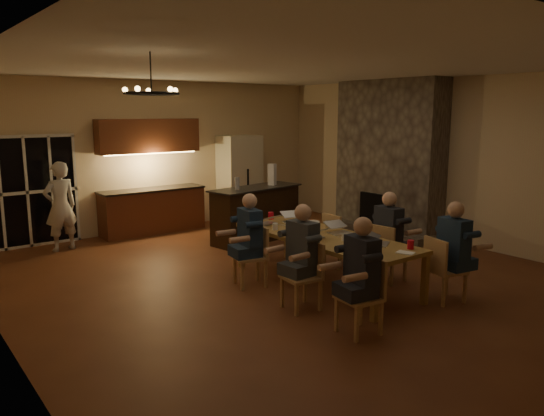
{
  "coord_description": "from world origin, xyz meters",
  "views": [
    {
      "loc": [
        -5.0,
        -6.17,
        2.56
      ],
      "look_at": [
        -0.07,
        0.3,
        1.07
      ],
      "focal_mm": 35.0,
      "sensor_mm": 36.0,
      "label": 1
    }
  ],
  "objects_px": {
    "can_silver": "(364,241)",
    "person_right_mid": "(388,237)",
    "person_left_mid": "(302,256)",
    "laptop_f": "(294,216)",
    "can_cola": "(260,217)",
    "bar_blender": "(272,174)",
    "chair_left_mid": "(301,276)",
    "plate_near": "(369,240)",
    "chair_right_near": "(446,269)",
    "mug_mid": "(305,224)",
    "standing_person": "(60,206)",
    "person_right_near": "(453,252)",
    "redcup_mid": "(289,230)",
    "chair_right_far": "(340,240)",
    "laptop_b": "(380,236)",
    "redcup_far": "(271,216)",
    "plate_left": "(353,249)",
    "chandelier": "(152,93)",
    "chair_left_near": "(359,297)",
    "plate_far": "(312,222)",
    "person_left_far": "(250,240)",
    "laptop_e": "(266,217)",
    "laptop_c": "(312,230)",
    "person_left_near": "(361,276)",
    "can_right": "(328,224)",
    "mug_front": "(345,237)",
    "bar_bottle": "(237,183)",
    "mug_back": "(275,227)",
    "chair_left_far": "(250,256)",
    "laptop_d": "(340,226)",
    "bar_island": "(256,214)",
    "chair_right_mid": "(389,253)",
    "refrigerator": "(240,178)",
    "redcup_near": "(411,245)"
  },
  "relations": [
    {
      "from": "person_left_mid",
      "to": "laptop_c",
      "type": "xyz_separation_m",
      "value": [
        0.6,
        0.49,
        0.17
      ]
    },
    {
      "from": "standing_person",
      "to": "plate_left",
      "type": "distance_m",
      "value": 5.72
    },
    {
      "from": "chair_left_mid",
      "to": "chair_right_far",
      "type": "relative_size",
      "value": 1.0
    },
    {
      "from": "person_right_mid",
      "to": "standing_person",
      "type": "distance_m",
      "value": 5.95
    },
    {
      "from": "laptop_d",
      "to": "can_cola",
      "type": "bearing_deg",
      "value": 110.31
    },
    {
      "from": "laptop_b",
      "to": "chair_left_mid",
      "type": "bearing_deg",
      "value": 133.13
    },
    {
      "from": "person_left_far",
      "to": "plate_far",
      "type": "relative_size",
      "value": 5.39
    },
    {
      "from": "chandelier",
      "to": "chair_left_near",
      "type": "bearing_deg",
      "value": -41.62
    },
    {
      "from": "chair_left_near",
      "to": "bar_blender",
      "type": "relative_size",
      "value": 2.07
    },
    {
      "from": "mug_back",
      "to": "can_cola",
      "type": "relative_size",
      "value": 0.83
    },
    {
      "from": "chair_left_mid",
      "to": "plate_near",
      "type": "relative_size",
      "value": 3.26
    },
    {
      "from": "redcup_mid",
      "to": "chair_right_near",
      "type": "bearing_deg",
      "value": -57.71
    },
    {
      "from": "can_silver",
      "to": "person_right_mid",
      "type": "bearing_deg",
      "value": 19.15
    },
    {
      "from": "person_right_mid",
      "to": "plate_far",
      "type": "relative_size",
      "value": 5.39
    },
    {
      "from": "person_left_mid",
      "to": "redcup_far",
      "type": "xyz_separation_m",
      "value": [
        0.95,
        1.93,
        0.12
      ]
    },
    {
      "from": "refrigerator",
      "to": "laptop_b",
      "type": "height_order",
      "value": "refrigerator"
    },
    {
      "from": "redcup_far",
      "to": "can_cola",
      "type": "height_order",
      "value": "same"
    },
    {
      "from": "chair_right_far",
      "to": "laptop_b",
      "type": "bearing_deg",
      "value": 156.93
    },
    {
      "from": "laptop_f",
      "to": "bar_bottle",
      "type": "distance_m",
      "value": 1.81
    },
    {
      "from": "chair_left_near",
      "to": "redcup_mid",
      "type": "bearing_deg",
      "value": 170.83
    },
    {
      "from": "person_left_mid",
      "to": "chandelier",
      "type": "distance_m",
      "value": 2.78
    },
    {
      "from": "chair_left_near",
      "to": "person_right_mid",
      "type": "height_order",
      "value": "person_right_mid"
    },
    {
      "from": "person_left_near",
      "to": "can_right",
      "type": "relative_size",
      "value": 11.5
    },
    {
      "from": "can_silver",
      "to": "person_right_near",
      "type": "bearing_deg",
      "value": -43.78
    },
    {
      "from": "chair_right_near",
      "to": "mug_mid",
      "type": "bearing_deg",
      "value": 31.8
    },
    {
      "from": "redcup_far",
      "to": "bar_blender",
      "type": "distance_m",
      "value": 1.9
    },
    {
      "from": "person_right_near",
      "to": "person_left_far",
      "type": "xyz_separation_m",
      "value": [
        -1.78,
        2.22,
        0.0
      ]
    },
    {
      "from": "redcup_far",
      "to": "redcup_mid",
      "type": "bearing_deg",
      "value": -113.69
    },
    {
      "from": "redcup_near",
      "to": "laptop_f",
      "type": "bearing_deg",
      "value": 93.81
    },
    {
      "from": "person_left_far",
      "to": "laptop_e",
      "type": "xyz_separation_m",
      "value": [
        0.68,
        0.52,
        0.17
      ]
    },
    {
      "from": "laptop_d",
      "to": "plate_far",
      "type": "bearing_deg",
      "value": 82.13
    },
    {
      "from": "chair_left_far",
      "to": "chair_right_far",
      "type": "distance_m",
      "value": 1.79
    },
    {
      "from": "chair_left_far",
      "to": "plate_near",
      "type": "xyz_separation_m",
      "value": [
        1.21,
        -1.22,
        0.31
      ]
    },
    {
      "from": "chair_right_mid",
      "to": "laptop_b",
      "type": "relative_size",
      "value": 2.78
    },
    {
      "from": "can_cola",
      "to": "person_left_near",
      "type": "bearing_deg",
      "value": -103.77
    },
    {
      "from": "chair_left_near",
      "to": "can_right",
      "type": "height_order",
      "value": "chair_left_near"
    },
    {
      "from": "person_left_mid",
      "to": "laptop_f",
      "type": "distance_m",
      "value": 1.85
    },
    {
      "from": "can_silver",
      "to": "plate_far",
      "type": "height_order",
      "value": "can_silver"
    },
    {
      "from": "can_cola",
      "to": "bar_blender",
      "type": "bearing_deg",
      "value": 46.96
    },
    {
      "from": "chair_left_mid",
      "to": "laptop_c",
      "type": "height_order",
      "value": "laptop_c"
    },
    {
      "from": "mug_front",
      "to": "standing_person",
      "type": "bearing_deg",
      "value": 117.59
    },
    {
      "from": "can_silver",
      "to": "bar_bottle",
      "type": "bearing_deg",
      "value": 85.72
    },
    {
      "from": "chair_left_near",
      "to": "plate_far",
      "type": "relative_size",
      "value": 3.48
    },
    {
      "from": "laptop_d",
      "to": "bar_bottle",
      "type": "height_order",
      "value": "bar_bottle"
    },
    {
      "from": "chair_left_mid",
      "to": "chair_right_near",
      "type": "relative_size",
      "value": 1.0
    },
    {
      "from": "redcup_mid",
      "to": "plate_near",
      "type": "height_order",
      "value": "redcup_mid"
    },
    {
      "from": "chair_left_far",
      "to": "mug_back",
      "type": "height_order",
      "value": "chair_left_far"
    },
    {
      "from": "person_right_mid",
      "to": "can_silver",
      "type": "xyz_separation_m",
      "value": [
        -0.82,
        -0.29,
        0.12
      ]
    },
    {
      "from": "chair_right_mid",
      "to": "chair_left_mid",
      "type": "bearing_deg",
      "value": 85.71
    },
    {
      "from": "redcup_far",
      "to": "bar_island",
      "type": "bearing_deg",
      "value": 63.91
    }
  ]
}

